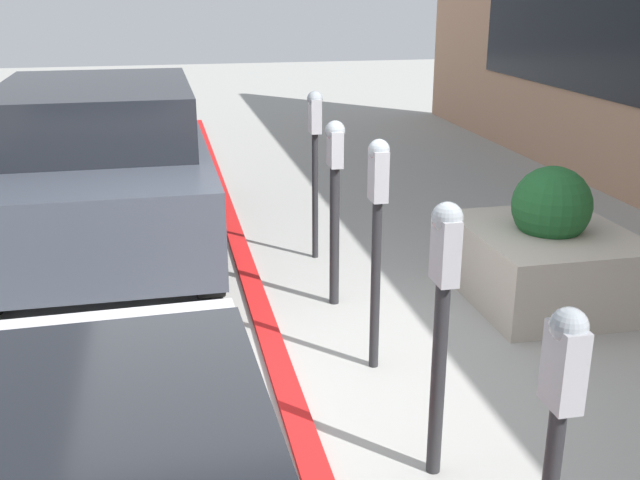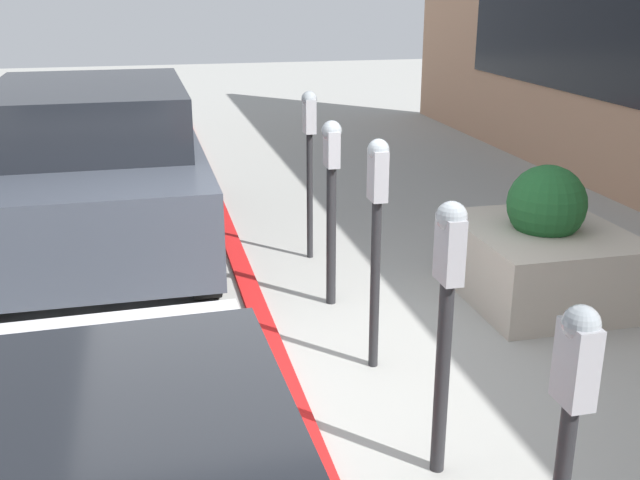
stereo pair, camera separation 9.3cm
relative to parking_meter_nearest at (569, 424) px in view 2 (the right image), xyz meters
name	(u,v)px [view 2 (the right image)]	position (x,y,z in m)	size (l,w,h in m)	color
ground_plane	(295,377)	(2.19, 0.51, -0.95)	(40.00, 40.00, 0.00)	#999993
curb_strip	(283,376)	(2.19, 0.59, -0.93)	(19.00, 0.16, 0.04)	red
parking_meter_nearest	(569,424)	(0.00, 0.00, 0.00)	(0.15, 0.13, 1.39)	#232326
parking_meter_second	(447,296)	(1.10, -0.01, 0.01)	(0.17, 0.15, 1.43)	#232326
parking_meter_middle	(377,214)	(2.23, -0.02, 0.08)	(0.15, 0.13, 1.50)	#232326
parking_meter_fourth	(331,184)	(3.28, 0.00, 0.00)	(0.17, 0.15, 1.43)	#232326
parking_meter_farthest	(309,140)	(4.33, -0.07, 0.13)	(0.16, 0.14, 1.50)	#232326
planter_box	(542,252)	(3.02, -1.64, -0.58)	(1.37, 1.19, 1.07)	#B2A899
parked_car_middle	(96,164)	(4.96, 1.77, -0.13)	(4.37, 1.89, 1.55)	#383D47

